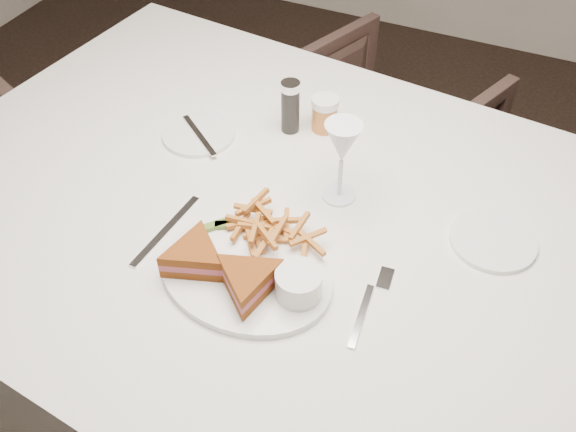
{
  "coord_description": "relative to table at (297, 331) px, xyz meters",
  "views": [
    {
      "loc": [
        0.07,
        -0.49,
        1.63
      ],
      "look_at": [
        -0.27,
        0.27,
        0.8
      ],
      "focal_mm": 40.0,
      "sensor_mm": 36.0,
      "label": 1
    }
  ],
  "objects": [
    {
      "name": "chair_far",
      "position": [
        -0.09,
        0.87,
        -0.07
      ],
      "size": [
        0.76,
        0.74,
        0.62
      ],
      "primitive_type": "imported",
      "rotation": [
        0.0,
        0.0,
        2.77
      ],
      "color": "#44302A",
      "rests_on": "ground"
    },
    {
      "name": "table_setting",
      "position": [
        -0.02,
        -0.07,
        0.41
      ],
      "size": [
        0.82,
        0.65,
        0.18
      ],
      "color": "white",
      "rests_on": "table"
    },
    {
      "name": "table",
      "position": [
        0.0,
        0.0,
        0.0
      ],
      "size": [
        1.74,
        1.27,
        0.75
      ],
      "primitive_type": "cube",
      "rotation": [
        0.0,
        0.0,
        -0.12
      ],
      "color": "silver",
      "rests_on": "ground"
    }
  ]
}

